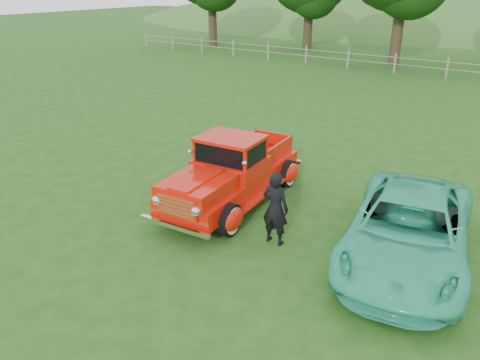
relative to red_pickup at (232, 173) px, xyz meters
The scene contains 6 objects.
ground 2.19m from the red_pickup, 68.34° to the right, with size 140.00×140.00×0.00m, color #1E4612.
distant_hills 57.91m from the red_pickup, 93.31° to the left, with size 116.00×60.00×18.00m.
fence_line 20.12m from the red_pickup, 87.86° to the left, with size 48.00×0.12×1.20m.
red_pickup is the anchor object (origin of this frame).
teal_sedan 4.50m from the red_pickup, ahead, with size 2.30×4.99×1.39m, color #2EB88E.
man 2.25m from the red_pickup, 30.25° to the right, with size 0.60×0.40×1.66m, color black.
Camera 1 is at (5.63, -6.98, 5.32)m, focal length 35.00 mm.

